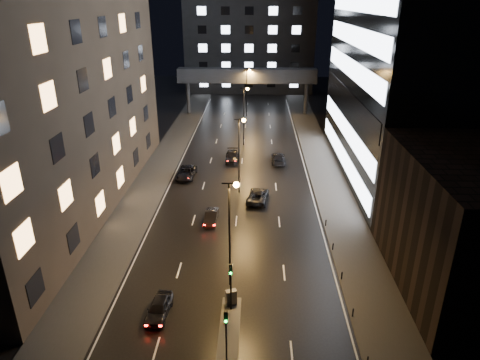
{
  "coord_description": "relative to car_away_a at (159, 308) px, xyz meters",
  "views": [
    {
      "loc": [
        2.14,
        -23.87,
        23.93
      ],
      "look_at": [
        0.33,
        22.82,
        4.0
      ],
      "focal_mm": 32.0,
      "sensor_mm": 36.0,
      "label": 1
    }
  ],
  "objects": [
    {
      "name": "ground",
      "position": [
        5.54,
        36.24,
        -0.7
      ],
      "size": [
        160.0,
        160.0,
        0.0
      ],
      "primitive_type": "plane",
      "color": "black",
      "rests_on": "ground"
    },
    {
      "name": "sidewalk_left",
      "position": [
        -6.96,
        31.24,
        -0.62
      ],
      "size": [
        5.0,
        110.0,
        0.15
      ],
      "primitive_type": "cube",
      "color": "#383533",
      "rests_on": "ground"
    },
    {
      "name": "sidewalk_right",
      "position": [
        18.04,
        31.24,
        -0.62
      ],
      "size": [
        5.0,
        110.0,
        0.15
      ],
      "primitive_type": "cube",
      "color": "#383533",
      "rests_on": "ground"
    },
    {
      "name": "building_left",
      "position": [
        -16.96,
        20.24,
        19.3
      ],
      "size": [
        15.0,
        48.0,
        40.0
      ],
      "primitive_type": "cube",
      "color": "#2D2319",
      "rests_on": "ground"
    },
    {
      "name": "building_right_low",
      "position": [
        25.54,
        5.24,
        5.3
      ],
      "size": [
        10.0,
        18.0,
        12.0
      ],
      "primitive_type": "cube",
      "color": "black",
      "rests_on": "ground"
    },
    {
      "name": "building_right_glass",
      "position": [
        30.54,
        32.24,
        21.8
      ],
      "size": [
        20.0,
        36.0,
        45.0
      ],
      "primitive_type": "cube",
      "color": "black",
      "rests_on": "ground"
    },
    {
      "name": "building_far",
      "position": [
        5.54,
        94.24,
        11.8
      ],
      "size": [
        34.0,
        14.0,
        25.0
      ],
      "primitive_type": "cube",
      "color": "#333335",
      "rests_on": "ground"
    },
    {
      "name": "skybridge",
      "position": [
        5.54,
        66.24,
        7.64
      ],
      "size": [
        30.0,
        3.0,
        10.0
      ],
      "color": "#333335",
      "rests_on": "ground"
    },
    {
      "name": "median_island",
      "position": [
        5.84,
        -1.76,
        -0.62
      ],
      "size": [
        1.6,
        8.0,
        0.15
      ],
      "primitive_type": "cube",
      "color": "#383533",
      "rests_on": "ground"
    },
    {
      "name": "traffic_signal_near",
      "position": [
        5.84,
        0.73,
        2.4
      ],
      "size": [
        0.28,
        0.34,
        4.4
      ],
      "color": "black",
      "rests_on": "median_island"
    },
    {
      "name": "traffic_signal_far",
      "position": [
        5.84,
        -4.77,
        2.4
      ],
      "size": [
        0.28,
        0.34,
        4.4
      ],
      "color": "black",
      "rests_on": "median_island"
    },
    {
      "name": "bollard_row",
      "position": [
        15.74,
        2.74,
        -0.25
      ],
      "size": [
        0.12,
        25.12,
        0.9
      ],
      "color": "black",
      "rests_on": "ground"
    },
    {
      "name": "streetlight_near",
      "position": [
        5.7,
        4.24,
        5.8
      ],
      "size": [
        1.45,
        0.5,
        10.15
      ],
      "color": "black",
      "rests_on": "ground"
    },
    {
      "name": "streetlight_mid_a",
      "position": [
        5.7,
        24.24,
        5.8
      ],
      "size": [
        1.45,
        0.5,
        10.15
      ],
      "color": "black",
      "rests_on": "ground"
    },
    {
      "name": "streetlight_mid_b",
      "position": [
        5.7,
        44.24,
        5.8
      ],
      "size": [
        1.45,
        0.5,
        10.15
      ],
      "color": "black",
      "rests_on": "ground"
    },
    {
      "name": "streetlight_far",
      "position": [
        5.7,
        64.24,
        5.8
      ],
      "size": [
        1.45,
        0.5,
        10.15
      ],
      "color": "black",
      "rests_on": "ground"
    },
    {
      "name": "car_away_a",
      "position": [
        0.0,
        0.0,
        0.0
      ],
      "size": [
        1.93,
        4.19,
        1.39
      ],
      "primitive_type": "imported",
      "rotation": [
        0.0,
        0.0,
        -0.07
      ],
      "color": "black",
      "rests_on": "ground"
    },
    {
      "name": "car_away_b",
      "position": [
        2.65,
        15.95,
        -0.05
      ],
      "size": [
        1.46,
        3.94,
        1.29
      ],
      "primitive_type": "imported",
      "rotation": [
        0.0,
        0.0,
        -0.03
      ],
      "color": "black",
      "rests_on": "ground"
    },
    {
      "name": "car_away_c",
      "position": [
        -2.28,
        29.09,
        0.04
      ],
      "size": [
        2.71,
        5.41,
        1.47
      ],
      "primitive_type": "imported",
      "rotation": [
        0.0,
        0.0,
        -0.05
      ],
      "color": "black",
      "rests_on": "ground"
    },
    {
      "name": "car_away_d",
      "position": [
        3.96,
        36.14,
        0.03
      ],
      "size": [
        2.16,
        5.07,
        1.46
      ],
      "primitive_type": "imported",
      "rotation": [
        0.0,
        0.0,
        0.02
      ],
      "color": "black",
      "rests_on": "ground"
    },
    {
      "name": "car_toward_a",
      "position": [
        8.06,
        21.77,
        0.03
      ],
      "size": [
        3.09,
        5.49,
        1.45
      ],
      "primitive_type": "imported",
      "rotation": [
        0.0,
        0.0,
        3.0
      ],
      "color": "black",
      "rests_on": "ground"
    },
    {
      "name": "car_toward_b",
      "position": [
        11.24,
        35.69,
        0.06
      ],
      "size": [
        2.16,
        5.24,
        1.52
      ],
      "primitive_type": "imported",
      "rotation": [
        0.0,
        0.0,
        3.13
      ],
      "color": "black",
      "rests_on": "ground"
    },
    {
      "name": "utility_cabinet",
      "position": [
        5.8,
        1.4,
        0.14
      ],
      "size": [
        1.03,
        0.77,
        1.37
      ],
      "primitive_type": "cube",
      "rotation": [
        0.0,
        0.0,
        0.36
      ],
      "color": "#4E4E51",
      "rests_on": "median_island"
    },
    {
      "name": "cone_a",
      "position": [
        5.47,
        -0.95,
        -0.45
      ],
      "size": [
        0.42,
        0.42,
        0.5
      ],
      "primitive_type": "cone",
      "rotation": [
        0.0,
        0.0,
        -0.05
      ],
      "color": "#ED5E0C",
      "rests_on": "ground"
    }
  ]
}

